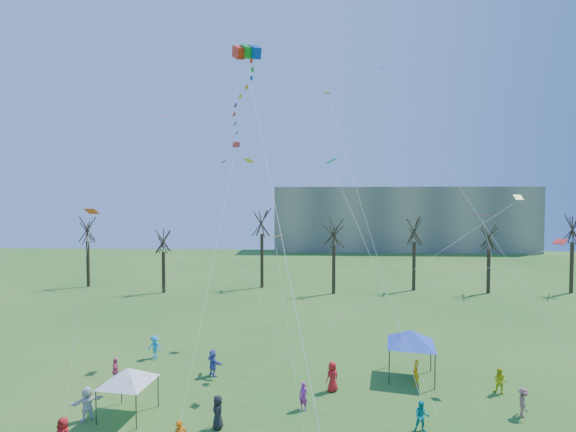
{
  "coord_description": "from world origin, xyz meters",
  "views": [
    {
      "loc": [
        -0.35,
        -16.16,
        11.8
      ],
      "look_at": [
        -1.4,
        5.0,
        11.0
      ],
      "focal_mm": 25.0,
      "sensor_mm": 36.0,
      "label": 1
    }
  ],
  "objects_px": {
    "distant_building": "(400,219)",
    "canopy_tent_blue": "(411,337)",
    "big_box_kite": "(243,113)",
    "canopy_tent_white": "(128,375)"
  },
  "relations": [
    {
      "from": "distant_building",
      "to": "canopy_tent_blue",
      "type": "distance_m",
      "value": 73.26
    },
    {
      "from": "distant_building",
      "to": "big_box_kite",
      "type": "bearing_deg",
      "value": -109.35
    },
    {
      "from": "big_box_kite",
      "to": "canopy_tent_white",
      "type": "bearing_deg",
      "value": -157.14
    },
    {
      "from": "distant_building",
      "to": "canopy_tent_blue",
      "type": "relative_size",
      "value": 14.33
    },
    {
      "from": "canopy_tent_white",
      "to": "canopy_tent_blue",
      "type": "height_order",
      "value": "canopy_tent_blue"
    },
    {
      "from": "distant_building",
      "to": "canopy_tent_white",
      "type": "relative_size",
      "value": 17.1
    },
    {
      "from": "distant_building",
      "to": "canopy_tent_white",
      "type": "height_order",
      "value": "distant_building"
    },
    {
      "from": "distant_building",
      "to": "big_box_kite",
      "type": "relative_size",
      "value": 2.66
    },
    {
      "from": "distant_building",
      "to": "canopy_tent_white",
      "type": "bearing_deg",
      "value": -112.67
    },
    {
      "from": "big_box_kite",
      "to": "canopy_tent_white",
      "type": "height_order",
      "value": "big_box_kite"
    }
  ]
}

